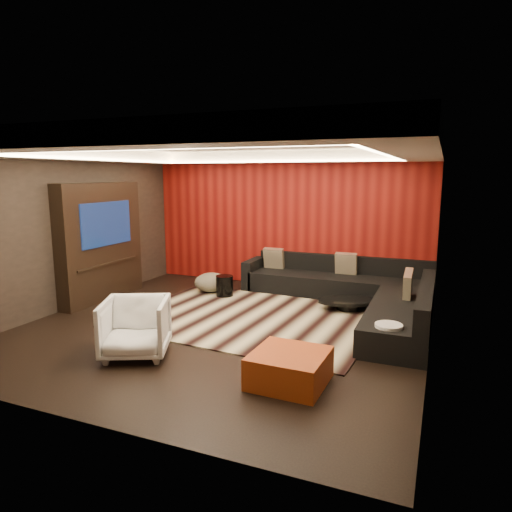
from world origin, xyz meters
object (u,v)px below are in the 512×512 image
at_px(armchair, 135,328).
at_px(sectional_sofa, 358,293).
at_px(coffee_table, 348,304).
at_px(white_side_table, 388,340).
at_px(orange_ottoman, 289,368).
at_px(drum_stool, 225,286).

xyz_separation_m(armchair, sectional_sofa, (2.29, 3.31, -0.12)).
bearing_deg(coffee_table, white_side_table, -64.55).
bearing_deg(armchair, sectional_sofa, 30.41).
xyz_separation_m(orange_ottoman, sectional_sofa, (0.18, 3.31, 0.08)).
relative_size(drum_stool, orange_ottoman, 0.48).
relative_size(drum_stool, white_side_table, 0.89).
bearing_deg(armchair, drum_stool, 69.40).
bearing_deg(orange_ottoman, coffee_table, 88.97).
bearing_deg(sectional_sofa, armchair, -124.73).
distance_m(coffee_table, sectional_sofa, 0.30).
xyz_separation_m(coffee_table, white_side_table, (0.89, -1.87, 0.11)).
height_order(armchair, sectional_sofa, armchair).
distance_m(coffee_table, orange_ottoman, 3.09).
bearing_deg(coffee_table, orange_ottoman, -91.03).
distance_m(drum_stool, armchair, 3.09).
bearing_deg(armchair, white_side_table, -3.18).
bearing_deg(drum_stool, white_side_table, -29.49).
distance_m(orange_ottoman, sectional_sofa, 3.32).
relative_size(coffee_table, white_side_table, 2.41).
xyz_separation_m(white_side_table, orange_ottoman, (-0.94, -1.22, -0.04)).
distance_m(drum_stool, orange_ottoman, 3.87).
bearing_deg(drum_stool, armchair, -85.73).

